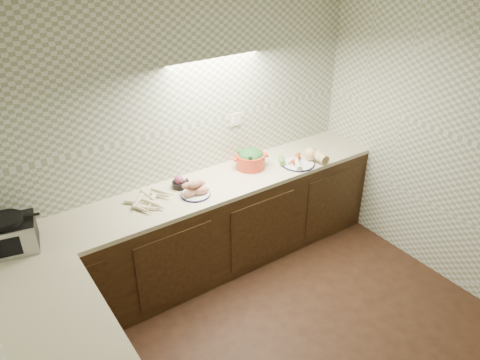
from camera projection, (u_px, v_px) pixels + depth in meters
room at (330, 187)px, 2.67m from camera, size 3.60×3.60×2.60m
counter at (180, 314)px, 3.40m from camera, size 3.60×3.60×0.90m
toaster_oven at (9, 235)px, 3.29m from camera, size 0.42×0.36×0.26m
parsnip_pile at (155, 200)px, 3.87m from camera, size 0.39×0.35×0.08m
sweet_potato_plate at (195, 189)px, 3.98m from camera, size 0.26×0.26×0.15m
onion_bowl at (180, 183)px, 4.10m from camera, size 0.15×0.15×0.12m
dutch_oven at (251, 158)px, 4.40m from camera, size 0.35×0.35×0.19m
veg_plate at (304, 158)px, 4.50m from camera, size 0.43×0.33×0.15m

